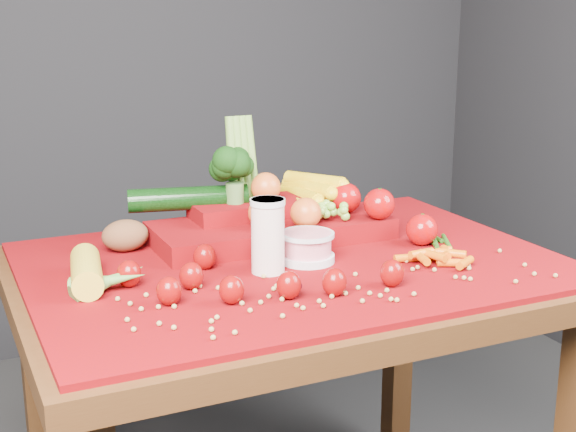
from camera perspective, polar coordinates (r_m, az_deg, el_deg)
name	(u,v)px	position (r m, az deg, el deg)	size (l,w,h in m)	color
table	(292,309)	(1.67, 0.29, -6.64)	(1.10, 0.80, 0.75)	#391E0D
red_cloth	(292,263)	(1.64, 0.29, -3.35)	(1.05, 0.75, 0.01)	#680403
milk_glass	(268,233)	(1.54, -1.45, -1.23)	(0.07, 0.07, 0.15)	beige
yogurt_bowl	(307,246)	(1.61, 1.37, -2.15)	(0.11, 0.11, 0.06)	silver
strawberry_scatter	(242,277)	(1.45, -3.26, -4.34)	(0.48, 0.28, 0.06)	#800F00
dark_grape_cluster	(289,287)	(1.44, 0.09, -5.06)	(0.06, 0.05, 0.03)	black
soybean_scatter	(339,288)	(1.46, 3.63, -5.16)	(0.84, 0.24, 0.01)	tan
corn_ear	(102,278)	(1.50, -13.10, -4.32)	(0.21, 0.25, 0.06)	gold
potato	(125,236)	(1.72, -11.50, -1.37)	(0.10, 0.07, 0.07)	brown
baby_carrot_pile	(432,258)	(1.62, 10.23, -2.95)	(0.17, 0.17, 0.03)	#D55B07
green_bean_pile	(433,239)	(1.79, 10.25, -1.65)	(0.14, 0.12, 0.01)	#265613
produce_mound	(275,213)	(1.77, -0.91, 0.21)	(0.61, 0.36, 0.27)	#680403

